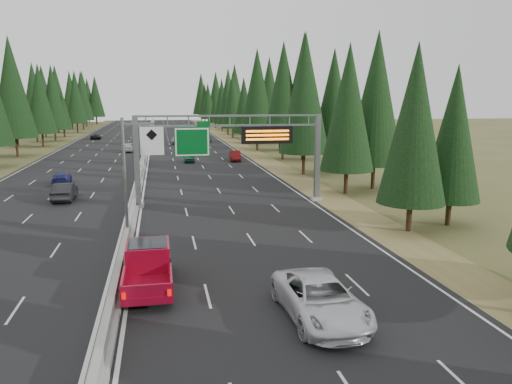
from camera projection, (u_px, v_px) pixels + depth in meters
road at (146, 152)px, 86.00m from camera, size 32.00×260.00×0.08m
shoulder_right at (248, 151)px, 89.34m from camera, size 3.60×260.00×0.06m
shoulder_left at (37, 155)px, 82.67m from camera, size 3.60×260.00×0.06m
median_barrier at (146, 150)px, 85.93m from camera, size 0.70×260.00×0.85m
sign_gantry at (237, 145)px, 43.18m from camera, size 16.75×0.98×7.80m
hov_sign_pole at (134, 170)px, 32.16m from camera, size 2.80×0.50×8.00m
tree_row_right at (273, 97)px, 85.51m from camera, size 12.13×242.13×18.94m
silver_minivan at (320, 299)px, 21.03m from camera, size 3.14×6.41×1.75m
red_pickup at (148, 263)px, 24.78m from camera, size 2.25×6.30×2.05m
car_ahead_green at (189, 158)px, 72.82m from camera, size 1.69×3.83×1.28m
car_ahead_dkred at (235, 156)px, 74.03m from camera, size 1.97×4.62×1.48m
car_ahead_dkgrey at (205, 139)px, 104.71m from camera, size 2.46×5.13×1.44m
car_ahead_white at (179, 140)px, 102.25m from camera, size 3.34×6.20×1.65m
car_ahead_far at (156, 132)px, 124.98m from camera, size 1.74×4.32×1.47m
car_onc_near at (64, 191)px, 45.59m from camera, size 1.77×4.92×1.62m
car_onc_blue at (62, 178)px, 53.98m from camera, size 2.17×4.61×1.30m
car_onc_white at (128, 147)px, 86.55m from camera, size 2.21×4.88×1.63m
car_onc_far at (96, 136)px, 113.18m from camera, size 2.23×4.65×1.28m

